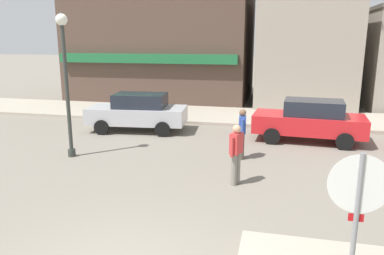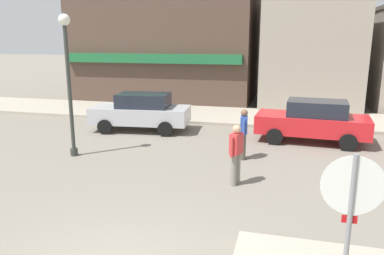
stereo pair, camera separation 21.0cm
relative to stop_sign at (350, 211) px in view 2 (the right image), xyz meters
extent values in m
cube|color=#A89E8C|center=(-3.45, 12.91, -1.44)|extent=(80.00, 4.00, 0.15)
cylinder|color=gray|center=(0.00, -0.01, -0.37)|extent=(0.07, 0.07, 2.30)
cylinder|color=red|center=(0.00, 0.01, 0.35)|extent=(0.76, 0.03, 0.76)
cylinder|color=white|center=(0.00, 0.00, 0.35)|extent=(0.82, 0.02, 0.82)
cube|color=red|center=(0.00, 0.01, -0.13)|extent=(0.20, 0.02, 0.11)
cylinder|color=#333833|center=(-7.59, 5.50, 0.58)|extent=(0.12, 0.12, 4.20)
cylinder|color=#333833|center=(-7.59, 5.50, -1.40)|extent=(0.24, 0.24, 0.24)
sphere|color=white|center=(-7.59, 5.50, 2.79)|extent=(0.36, 0.36, 0.36)
cone|color=#333833|center=(-7.59, 5.50, 2.94)|extent=(0.32, 0.32, 0.18)
cube|color=#B7B7BC|center=(-6.79, 9.33, -0.85)|extent=(4.15, 2.10, 0.66)
cube|color=#1E232D|center=(-6.64, 9.34, -0.24)|extent=(2.21, 1.60, 0.56)
cylinder|color=black|center=(-7.93, 8.36, -1.22)|extent=(0.62, 0.24, 0.60)
cylinder|color=black|center=(-8.11, 10.05, -1.22)|extent=(0.62, 0.24, 0.60)
cylinder|color=black|center=(-5.47, 8.61, -1.22)|extent=(0.62, 0.24, 0.60)
cylinder|color=black|center=(-5.64, 10.30, -1.22)|extent=(0.62, 0.24, 0.60)
cube|color=red|center=(0.03, 9.23, -0.85)|extent=(4.11, 1.97, 0.66)
cube|color=#1E232D|center=(0.18, 9.22, -0.24)|extent=(2.17, 1.53, 0.56)
cylinder|color=black|center=(-1.27, 8.47, -1.22)|extent=(0.61, 0.22, 0.60)
cylinder|color=black|center=(-1.15, 10.17, -1.22)|extent=(0.61, 0.22, 0.60)
cylinder|color=black|center=(1.21, 8.30, -1.22)|extent=(0.61, 0.22, 0.60)
cylinder|color=black|center=(1.32, 10.00, -1.22)|extent=(0.61, 0.22, 0.60)
cylinder|color=gray|center=(-2.06, 4.39, -1.09)|extent=(0.16, 0.16, 0.85)
cylinder|color=gray|center=(-2.13, 4.22, -1.09)|extent=(0.16, 0.16, 0.85)
cube|color=#D13838|center=(-2.10, 4.30, -0.40)|extent=(0.34, 0.42, 0.54)
sphere|color=tan|center=(-2.10, 4.30, -0.02)|extent=(0.22, 0.22, 0.22)
cylinder|color=#D13838|center=(-2.01, 4.52, -0.45)|extent=(0.12, 0.12, 0.52)
cylinder|color=#D13838|center=(-2.18, 4.09, -0.45)|extent=(0.12, 0.12, 0.52)
cylinder|color=#4C473D|center=(-2.15, 6.44, -1.09)|extent=(0.16, 0.16, 0.85)
cylinder|color=#4C473D|center=(-2.17, 6.62, -1.09)|extent=(0.16, 0.16, 0.85)
cube|color=#3351A8|center=(-2.16, 6.53, -0.40)|extent=(0.26, 0.38, 0.54)
sphere|color=brown|center=(-2.16, 6.53, -0.02)|extent=(0.22, 0.22, 0.22)
cylinder|color=#3351A8|center=(-2.14, 6.30, -0.45)|extent=(0.10, 0.10, 0.52)
cylinder|color=#3351A8|center=(-2.19, 6.76, -0.45)|extent=(0.10, 0.10, 0.52)
cube|color=brown|center=(-8.38, 18.63, 1.80)|extent=(10.77, 7.44, 6.64)
cube|color=#1E6638|center=(-8.38, 14.76, 1.18)|extent=(10.24, 0.40, 0.50)
cube|color=#9E9384|center=(0.19, 18.17, 1.50)|extent=(5.17, 7.36, 6.04)
camera|label=1|loc=(-1.10, -4.99, 2.21)|focal=35.00mm
camera|label=2|loc=(-0.89, -4.94, 2.21)|focal=35.00mm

